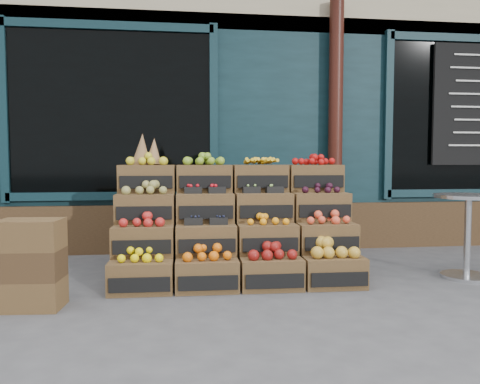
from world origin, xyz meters
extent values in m
plane|color=#48484B|center=(0.00, 0.00, 0.00)|extent=(60.00, 60.00, 0.00)
cube|color=black|center=(0.00, 5.20, 2.40)|extent=(12.00, 6.00, 4.80)
cube|color=black|center=(0.00, 2.25, 1.50)|extent=(12.00, 0.12, 3.00)
cube|color=#402C19|center=(0.00, 2.18, 0.30)|extent=(12.00, 0.18, 0.60)
cube|color=black|center=(-1.60, 2.18, 1.75)|extent=(2.40, 0.06, 2.00)
cube|color=black|center=(3.20, 2.18, 1.75)|extent=(2.40, 0.06, 2.00)
cylinder|color=#34120C|center=(1.20, 2.05, 1.60)|extent=(0.18, 0.18, 3.20)
cube|color=black|center=(3.20, 2.10, 1.90)|extent=(1.30, 0.04, 1.60)
cube|color=brown|center=(-1.12, 0.37, 0.14)|extent=(0.56, 0.40, 0.28)
cube|color=black|center=(-1.12, 0.17, 0.11)|extent=(0.51, 0.03, 0.12)
cube|color=yellow|center=(-1.12, 0.37, 0.32)|extent=(0.45, 0.30, 0.09)
cube|color=brown|center=(-0.54, 0.36, 0.14)|extent=(0.56, 0.40, 0.28)
cube|color=black|center=(-0.54, 0.16, 0.11)|extent=(0.51, 0.03, 0.12)
cube|color=#DC5F0B|center=(-0.54, 0.36, 0.33)|extent=(0.45, 0.30, 0.10)
cube|color=brown|center=(0.04, 0.35, 0.14)|extent=(0.56, 0.40, 0.28)
cube|color=black|center=(0.03, 0.15, 0.11)|extent=(0.51, 0.03, 0.12)
cube|color=maroon|center=(0.04, 0.35, 0.33)|extent=(0.45, 0.30, 0.11)
cube|color=brown|center=(0.61, 0.34, 0.14)|extent=(0.56, 0.40, 0.28)
cube|color=black|center=(0.61, 0.13, 0.11)|extent=(0.51, 0.03, 0.12)
cube|color=gold|center=(0.61, 0.34, 0.34)|extent=(0.45, 0.30, 0.13)
cube|color=brown|center=(-1.11, 0.61, 0.42)|extent=(0.56, 0.40, 0.28)
cube|color=black|center=(-1.12, 0.40, 0.39)|extent=(0.51, 0.03, 0.12)
cube|color=#AC1E1B|center=(-1.11, 0.61, 0.60)|extent=(0.45, 0.30, 0.09)
cube|color=brown|center=(-0.54, 0.60, 0.42)|extent=(0.56, 0.40, 0.28)
cube|color=black|center=(-0.54, 0.39, 0.39)|extent=(0.51, 0.03, 0.12)
cube|color=#171B32|center=(-0.54, 0.60, 0.57)|extent=(0.45, 0.30, 0.03)
cube|color=brown|center=(0.04, 0.59, 0.42)|extent=(0.56, 0.40, 0.28)
cube|color=black|center=(0.04, 0.38, 0.39)|extent=(0.51, 0.03, 0.12)
cube|color=orange|center=(0.04, 0.59, 0.59)|extent=(0.45, 0.30, 0.08)
cube|color=brown|center=(0.62, 0.57, 0.42)|extent=(0.56, 0.40, 0.28)
cube|color=black|center=(0.61, 0.37, 0.39)|extent=(0.51, 0.03, 0.12)
cube|color=#E0492D|center=(0.62, 0.57, 0.60)|extent=(0.45, 0.30, 0.09)
cube|color=brown|center=(-1.11, 0.84, 0.69)|extent=(0.56, 0.40, 0.28)
cube|color=black|center=(-1.11, 0.64, 0.67)|extent=(0.51, 0.03, 0.12)
cube|color=olive|center=(-1.11, 0.84, 0.88)|extent=(0.45, 0.30, 0.09)
cube|color=brown|center=(-0.53, 0.83, 0.69)|extent=(0.56, 0.40, 0.28)
cube|color=black|center=(-0.53, 0.63, 0.67)|extent=(0.51, 0.03, 0.12)
cube|color=red|center=(-0.53, 0.83, 0.85)|extent=(0.45, 0.30, 0.04)
cube|color=brown|center=(0.04, 0.82, 0.69)|extent=(0.56, 0.40, 0.28)
cube|color=black|center=(0.04, 0.62, 0.67)|extent=(0.51, 0.03, 0.12)
cube|color=#82AB4E|center=(0.04, 0.82, 0.85)|extent=(0.45, 0.30, 0.03)
cube|color=brown|center=(0.62, 0.81, 0.69)|extent=(0.56, 0.40, 0.28)
cube|color=black|center=(0.62, 0.60, 0.67)|extent=(0.51, 0.03, 0.12)
cube|color=black|center=(0.62, 0.81, 0.87)|extent=(0.45, 0.30, 0.07)
cube|color=brown|center=(-1.10, 1.08, 0.97)|extent=(0.56, 0.40, 0.28)
cube|color=black|center=(-1.11, 0.87, 0.94)|extent=(0.51, 0.03, 0.12)
cube|color=gold|center=(-1.10, 1.08, 1.16)|extent=(0.45, 0.30, 0.09)
cube|color=brown|center=(-0.53, 1.07, 0.97)|extent=(0.56, 0.40, 0.28)
cube|color=black|center=(-0.53, 0.86, 0.94)|extent=(0.51, 0.03, 0.12)
cube|color=olive|center=(-0.53, 1.07, 1.16)|extent=(0.45, 0.30, 0.09)
cube|color=brown|center=(0.05, 1.05, 0.97)|extent=(0.56, 0.40, 0.28)
cube|color=black|center=(0.05, 0.85, 0.94)|extent=(0.51, 0.03, 0.12)
cube|color=gold|center=(0.05, 1.05, 1.15)|extent=(0.45, 0.30, 0.09)
cube|color=brown|center=(0.63, 1.04, 0.97)|extent=(0.56, 0.40, 0.28)
cube|color=black|center=(0.62, 0.84, 0.94)|extent=(0.51, 0.03, 0.12)
cube|color=#AC0D0C|center=(0.63, 1.04, 1.15)|extent=(0.45, 0.30, 0.08)
cube|color=#402C19|center=(-0.25, 0.59, 0.14)|extent=(2.29, 0.43, 0.28)
cube|color=#402C19|center=(-0.24, 0.83, 0.28)|extent=(2.29, 0.43, 0.55)
cube|color=#402C19|center=(-0.24, 1.06, 0.42)|extent=(2.29, 0.43, 0.83)
cone|color=olive|center=(-1.15, 1.08, 1.27)|extent=(0.19, 0.19, 0.32)
cone|color=olive|center=(-1.04, 1.12, 1.25)|extent=(0.17, 0.17, 0.28)
cube|color=brown|center=(-1.92, 0.00, 0.12)|extent=(0.49, 0.35, 0.23)
cube|color=#402C19|center=(-1.92, 0.00, 0.35)|extent=(0.49, 0.35, 0.23)
cube|color=brown|center=(-1.92, 0.00, 0.58)|extent=(0.49, 0.35, 0.23)
cylinder|color=silver|center=(2.01, 0.46, 0.02)|extent=(0.48, 0.48, 0.03)
cylinder|color=silver|center=(2.01, 0.46, 0.40)|extent=(0.07, 0.07, 0.79)
cylinder|color=silver|center=(2.01, 0.46, 0.81)|extent=(0.65, 0.65, 0.03)
imported|color=#1F6C25|center=(-2.04, 2.61, 0.88)|extent=(0.70, 0.51, 1.76)
camera|label=1|loc=(-0.76, -3.76, 1.14)|focal=35.00mm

